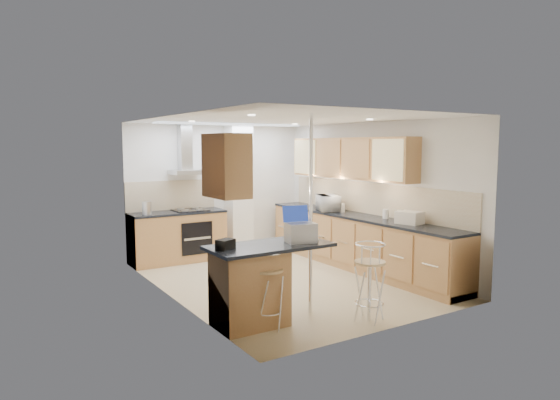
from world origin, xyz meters
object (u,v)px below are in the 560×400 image
microwave (328,203)px  laptop (301,233)px  bar_stool_end (369,282)px  bread_bin (410,218)px  bar_stool_near (268,290)px

microwave → laptop: bearing=158.8°
bar_stool_end → bread_bin: (1.64, 0.93, 0.54)m
microwave → bar_stool_end: microwave is taller
laptop → bar_stool_near: bearing=-156.5°
laptop → bar_stool_end: 1.01m
microwave → bar_stool_near: 3.59m
bar_stool_near → bar_stool_end: bar_stool_end is taller
bar_stool_near → bar_stool_end: 1.24m
bar_stool_near → bar_stool_end: bearing=-12.4°
microwave → laptop: size_ratio=1.52×
laptop → bread_bin: laptop is taller
laptop → bar_stool_end: laptop is taller
laptop → bread_bin: size_ratio=0.95×
bar_stool_end → laptop: bearing=89.9°
microwave → bar_stool_end: bearing=174.0°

